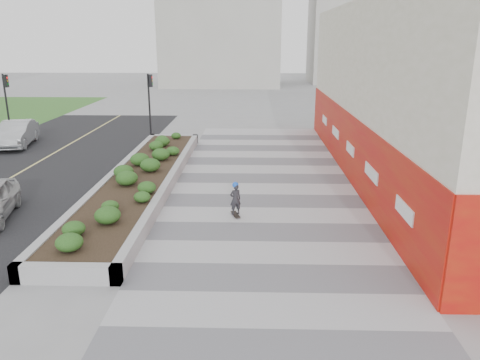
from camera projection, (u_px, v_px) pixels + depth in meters
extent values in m
plane|color=gray|center=(269.00, 255.00, 14.23)|extent=(160.00, 160.00, 0.00)
cube|color=#A8A8AD|center=(266.00, 219.00, 17.10)|extent=(8.00, 36.00, 0.01)
cube|color=beige|center=(416.00, 92.00, 21.50)|extent=(6.00, 24.00, 8.00)
cube|color=#B52D0D|center=(348.00, 144.00, 22.30)|extent=(0.12, 24.00, 3.00)
cube|color=#9E9EA0|center=(66.00, 274.00, 12.53)|extent=(3.00, 0.30, 0.55)
cube|color=#9E9EA0|center=(174.00, 139.00, 29.47)|extent=(3.00, 0.30, 0.55)
cube|color=#9E9EA0|center=(112.00, 179.00, 21.03)|extent=(0.30, 18.00, 0.55)
cube|color=#9E9EA0|center=(172.00, 179.00, 20.96)|extent=(0.30, 18.00, 0.55)
cube|color=#2D2116|center=(142.00, 180.00, 21.00)|extent=(2.40, 17.40, 0.50)
cube|color=black|center=(0.00, 184.00, 21.25)|extent=(10.00, 40.00, 0.00)
cylinder|color=black|center=(149.00, 106.00, 30.57)|extent=(0.12, 0.12, 4.20)
cube|color=black|center=(151.00, 81.00, 30.08)|extent=(0.18, 0.28, 0.80)
cylinder|color=black|center=(7.00, 107.00, 30.33)|extent=(0.12, 0.12, 4.20)
cube|color=black|center=(6.00, 81.00, 29.85)|extent=(0.18, 0.28, 0.80)
cube|color=#ADAAA3|center=(221.00, 11.00, 64.11)|extent=(16.00, 12.00, 20.00)
cylinder|color=#595654|center=(280.00, 219.00, 17.09)|extent=(0.44, 0.44, 0.01)
cube|color=black|center=(235.00, 214.00, 17.38)|extent=(0.40, 0.75, 0.02)
imported|color=#2A292F|center=(235.00, 199.00, 17.21)|extent=(0.51, 0.43, 1.18)
sphere|color=blue|center=(235.00, 185.00, 17.05)|extent=(0.23, 0.23, 0.23)
imported|color=#B3B7BB|center=(17.00, 134.00, 28.60)|extent=(2.51, 4.87, 1.53)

